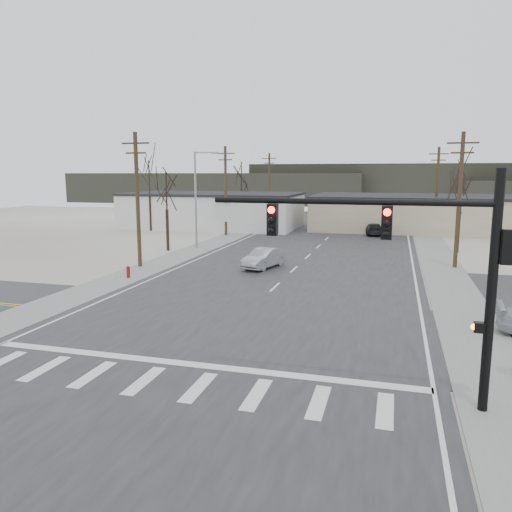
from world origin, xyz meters
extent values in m
plane|color=silver|center=(0.00, 0.00, 0.00)|extent=(140.00, 140.00, 0.00)
cube|color=#262528|center=(0.00, 15.00, 0.02)|extent=(18.00, 110.00, 0.05)
cube|color=#262528|center=(0.00, 0.00, 0.02)|extent=(90.00, 10.00, 0.04)
cube|color=gray|center=(-10.60, 20.00, 0.03)|extent=(3.00, 90.00, 0.06)
cube|color=gray|center=(10.60, 20.00, 0.03)|extent=(3.00, 90.00, 0.06)
cylinder|color=black|center=(9.80, -6.20, 3.60)|extent=(0.28, 0.28, 7.20)
cylinder|color=black|center=(5.60, -6.20, 6.20)|extent=(8.40, 0.18, 0.18)
cube|color=black|center=(6.80, -6.20, 5.60)|extent=(0.32, 0.30, 1.00)
cube|color=black|center=(3.30, -6.20, 5.60)|extent=(0.32, 0.30, 1.00)
sphere|color=#FF0C05|center=(6.80, -6.37, 5.92)|extent=(0.22, 0.22, 0.22)
sphere|color=#FF0C05|center=(3.30, -6.37, 5.92)|extent=(0.22, 0.22, 0.22)
cube|color=black|center=(10.10, -6.20, 5.00)|extent=(0.30, 0.30, 1.00)
cube|color=silver|center=(1.60, -6.20, 5.80)|extent=(0.60, 0.04, 0.60)
cube|color=black|center=(9.55, -6.20, 2.60)|extent=(0.30, 0.25, 0.30)
sphere|color=#FF5905|center=(9.40, -6.20, 2.60)|extent=(0.18, 0.18, 0.18)
cylinder|color=#A50C0C|center=(-10.20, 8.00, 0.35)|extent=(0.24, 0.24, 0.70)
sphere|color=#A50C0C|center=(-10.20, 8.00, 0.75)|extent=(0.24, 0.24, 0.24)
cube|color=silver|center=(-16.00, 40.00, 2.10)|extent=(22.00, 12.00, 4.20)
cube|color=black|center=(-16.00, 40.00, 4.35)|extent=(22.30, 12.30, 0.30)
cube|color=beige|center=(10.00, 44.00, 2.00)|extent=(26.00, 14.00, 4.00)
cube|color=black|center=(10.00, 44.00, 4.15)|extent=(26.30, 14.30, 0.30)
cylinder|color=#483621|center=(-11.50, 12.00, 5.00)|extent=(0.30, 0.30, 10.00)
cube|color=#483621|center=(-11.50, 12.00, 9.20)|extent=(2.20, 0.12, 0.12)
cube|color=#483621|center=(-11.50, 12.00, 8.50)|extent=(1.60, 0.12, 0.12)
cylinder|color=#483621|center=(-11.50, 32.00, 5.00)|extent=(0.30, 0.30, 10.00)
cube|color=#483621|center=(-11.50, 32.00, 9.20)|extent=(2.20, 0.12, 0.12)
cube|color=#483621|center=(-11.50, 32.00, 8.50)|extent=(1.60, 0.12, 0.12)
cylinder|color=#483621|center=(-11.50, 52.00, 5.00)|extent=(0.30, 0.30, 10.00)
cube|color=#483621|center=(-11.50, 52.00, 9.20)|extent=(2.20, 0.12, 0.12)
cube|color=#483621|center=(-11.50, 52.00, 8.50)|extent=(1.60, 0.12, 0.12)
cylinder|color=#483621|center=(11.50, 18.00, 5.00)|extent=(0.30, 0.30, 10.00)
cube|color=#483621|center=(11.50, 18.00, 9.20)|extent=(2.20, 0.12, 0.12)
cube|color=#483621|center=(11.50, 18.00, 8.50)|extent=(1.60, 0.12, 0.12)
cylinder|color=#483621|center=(11.50, 40.00, 5.00)|extent=(0.30, 0.30, 10.00)
cube|color=#483621|center=(11.50, 40.00, 9.20)|extent=(2.20, 0.12, 0.12)
cube|color=#483621|center=(11.50, 40.00, 8.50)|extent=(1.60, 0.12, 0.12)
cylinder|color=gray|center=(-11.00, 22.00, 4.50)|extent=(0.20, 0.20, 9.00)
cylinder|color=gray|center=(-10.00, 22.00, 8.90)|extent=(2.00, 0.12, 0.12)
cube|color=gray|center=(-9.00, 22.00, 8.85)|extent=(0.60, 0.25, 0.18)
cylinder|color=black|center=(-13.00, 20.00, 1.88)|extent=(0.28, 0.28, 3.75)
cylinder|color=black|center=(-13.00, 20.00, 5.25)|extent=(0.14, 0.14, 3.75)
cylinder|color=black|center=(12.50, 26.00, 2.12)|extent=(0.28, 0.28, 4.25)
cylinder|color=black|center=(12.50, 26.00, 5.95)|extent=(0.14, 0.14, 4.25)
cylinder|color=black|center=(-14.00, 46.00, 2.25)|extent=(0.28, 0.28, 4.50)
cylinder|color=black|center=(-14.00, 46.00, 6.30)|extent=(0.14, 0.14, 4.50)
cylinder|color=black|center=(15.00, 52.00, 2.00)|extent=(0.28, 0.28, 4.00)
cylinder|color=black|center=(15.00, 52.00, 5.60)|extent=(0.14, 0.14, 4.00)
cylinder|color=black|center=(-22.00, 34.00, 2.25)|extent=(0.28, 0.28, 4.50)
cylinder|color=black|center=(-22.00, 34.00, 6.30)|extent=(0.14, 0.14, 4.50)
cube|color=#333026|center=(-35.00, 92.00, 3.50)|extent=(70.00, 18.00, 7.00)
cube|color=#333026|center=(15.00, 96.00, 4.50)|extent=(80.00, 18.00, 9.00)
imported|color=gray|center=(-2.30, 14.00, 0.77)|extent=(2.62, 4.65, 1.45)
imported|color=black|center=(4.69, 36.79, 0.71)|extent=(2.57, 4.83, 1.33)
imported|color=black|center=(-3.81, 59.53, 0.72)|extent=(2.92, 4.27, 1.35)
camera|label=1|loc=(7.04, -21.48, 7.06)|focal=35.00mm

